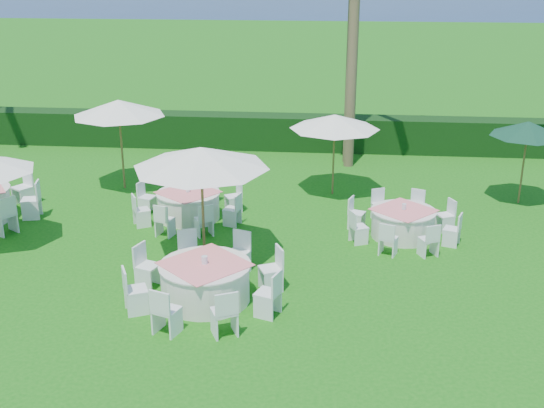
% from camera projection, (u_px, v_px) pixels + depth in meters
% --- Properties ---
extents(ground, '(120.00, 120.00, 0.00)m').
position_uv_depth(ground, '(162.00, 311.00, 13.43)').
color(ground, '#136110').
rests_on(ground, ground).
extents(hedge, '(34.00, 1.00, 1.20)m').
position_uv_depth(hedge, '(243.00, 131.00, 24.42)').
color(hedge, black).
rests_on(hedge, ground).
extents(banquet_table_b, '(3.17, 3.17, 0.98)m').
position_uv_depth(banquet_table_b, '(205.00, 281.00, 13.70)').
color(banquet_table_b, silver).
rests_on(banquet_table_b, ground).
extents(banquet_table_e, '(2.91, 2.91, 0.89)m').
position_uv_depth(banquet_table_e, '(189.00, 204.00, 17.96)').
color(banquet_table_e, silver).
rests_on(banquet_table_e, ground).
extents(banquet_table_f, '(2.73, 2.73, 0.86)m').
position_uv_depth(banquet_table_f, '(403.00, 222.00, 16.82)').
color(banquet_table_f, silver).
rests_on(banquet_table_f, ground).
extents(umbrella_b, '(3.03, 3.03, 2.67)m').
position_uv_depth(umbrella_b, '(201.00, 158.00, 14.83)').
color(umbrella_b, brown).
rests_on(umbrella_b, ground).
extents(umbrella_c, '(2.69, 2.69, 2.67)m').
position_uv_depth(umbrella_c, '(119.00, 108.00, 19.56)').
color(umbrella_c, brown).
rests_on(umbrella_c, ground).
extents(umbrella_d, '(2.57, 2.57, 2.36)m').
position_uv_depth(umbrella_d, '(335.00, 122.00, 19.17)').
color(umbrella_d, brown).
rests_on(umbrella_d, ground).
extents(umbrella_green, '(2.04, 2.04, 2.35)m').
position_uv_depth(umbrella_green, '(528.00, 129.00, 18.45)').
color(umbrella_green, brown).
rests_on(umbrella_green, ground).
extents(palm_d, '(4.40, 4.12, 7.99)m').
position_uv_depth(palm_d, '(353.00, 26.00, 21.44)').
color(palm_d, brown).
rests_on(palm_d, ground).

